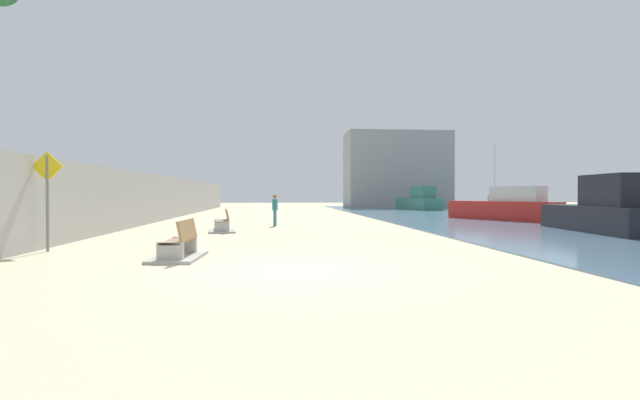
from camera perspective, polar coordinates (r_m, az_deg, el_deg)
ground_plane at (r=28.21m, az=-4.60°, el=-2.57°), size 120.00×120.00×0.00m
seawall at (r=29.06m, az=-19.56°, el=0.16°), size 0.80×64.00×2.71m
bench_near at (r=12.57m, az=-16.34°, el=-5.65°), size 1.21×2.16×0.98m
bench_far at (r=21.07m, az=-11.48°, el=-3.07°), size 1.36×2.22×0.98m
person_walking at (r=24.41m, az=-5.36°, el=-0.92°), size 0.27×0.51×1.60m
boat_outer at (r=48.84m, az=11.68°, el=-0.12°), size 3.45×5.87×2.36m
boat_far_left at (r=31.14m, az=20.99°, el=-0.82°), size 4.42×7.36×2.03m
boat_nearest at (r=55.70m, az=20.00°, el=-0.38°), size 4.52×7.38×7.11m
boat_distant at (r=23.07m, az=30.39°, el=-1.17°), size 2.58×7.23×2.37m
pedestrian_sign at (r=15.57m, az=-29.56°, el=1.10°), size 0.85×0.08×2.82m
harbor_building at (r=58.04m, az=9.05°, el=3.50°), size 12.00×6.00×8.89m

